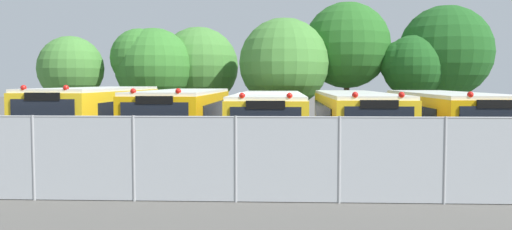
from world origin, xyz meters
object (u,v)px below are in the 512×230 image
Objects in this scene: school_bus_3 at (354,121)px; traffic_cone at (289,181)px; tree_2 at (198,68)px; tree_3 at (286,62)px; school_bus_1 at (184,120)px; school_bus_0 at (98,118)px; tree_1 at (150,64)px; school_bus_2 at (270,121)px; school_bus_4 at (444,121)px; tree_0 at (71,69)px; tree_6 at (447,52)px; tree_5 at (411,66)px; tree_4 at (348,46)px.

school_bus_3 reaches higher than traffic_cone.
tree_2 is 0.96× the size of tree_3.
school_bus_1 is at bearing -84.41° from tree_2.
tree_3 is at bearing -25.41° from tree_2.
school_bus_0 is at bearing 137.50° from traffic_cone.
tree_1 is (-3.50, 8.92, 2.44)m from school_bus_1.
school_bus_0 is at bearing 2.06° from school_bus_1.
school_bus_3 is at bearing -177.97° from school_bus_2.
school_bus_4 is at bearing -44.73° from tree_2.
school_bus_4 is (3.38, -0.21, 0.01)m from school_bus_3.
school_bus_1 is at bearing -115.77° from tree_3.
school_bus_0 is at bearing -62.83° from tree_0.
school_bus_4 is 1.81× the size of tree_2.
school_bus_1 is 16.60m from tree_6.
tree_1 is 17.79m from traffic_cone.
tree_5 is (14.33, -0.08, -0.10)m from tree_1.
tree_2 is at bearing -53.89° from school_bus_3.
school_bus_0 is at bearing -137.87° from tree_4.
tree_0 is 19.58m from traffic_cone.
tree_0 reaches higher than school_bus_4.
tree_6 is at bearing -142.90° from school_bus_1.
school_bus_0 reaches higher than school_bus_1.
school_bus_2 is 6.63m from school_bus_4.
school_bus_3 is 12.01m from tree_6.
school_bus_1 is 7.98m from traffic_cone.
tree_6 is at bearing 61.25° from traffic_cone.
tree_2 reaches higher than school_bus_1.
tree_2 is (2.43, 1.95, -0.18)m from tree_1.
tree_6 is (2.23, 0.91, 0.78)m from tree_5.
school_bus_1 is 3.35m from school_bus_2.
school_bus_3 is 2.11× the size of tree_0.
traffic_cone is (-6.00, -6.75, -1.08)m from school_bus_4.
tree_0 reaches higher than school_bus_2.
tree_1 is 9.63× the size of traffic_cone.
school_bus_0 is 19.40m from tree_6.
school_bus_1 reaches higher than traffic_cone.
tree_4 is (15.31, 1.28, 1.30)m from tree_0.
school_bus_3 is 3.39m from school_bus_4.
tree_6 is at bearing 2.86° from tree_1.
tree_1 is at bearing 179.68° from tree_5.
tree_1 is at bearing 176.29° from tree_3.
tree_5 reaches higher than school_bus_1.
tree_0 is 8.87× the size of traffic_cone.
school_bus_0 is 15.11m from tree_4.
tree_5 is (6.77, 0.41, -0.20)m from tree_3.
school_bus_4 is 9.09m from traffic_cone.
school_bus_0 is 6.71m from school_bus_2.
tree_6 reaches higher than school_bus_4.
tree_0 is at bearing -47.14° from school_bus_1.
tree_0 is 0.76× the size of tree_6.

